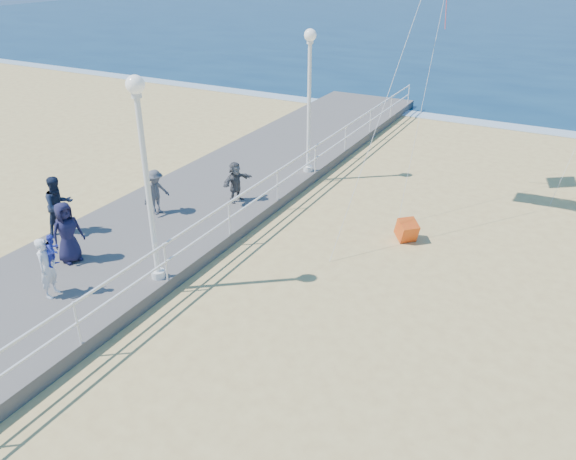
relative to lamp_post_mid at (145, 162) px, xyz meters
The scene contains 14 objects.
ground 6.48m from the lamp_post_mid, ahead, with size 160.00×160.00×0.00m, color #EACC7A.
ocean 65.32m from the lamp_post_mid, 85.29° to the left, with size 160.00×90.00×0.05m, color #0C2D4D.
surf_line 21.50m from the lamp_post_mid, 75.37° to the left, with size 160.00×1.20×0.04m, color white.
boardwalk 4.07m from the lamp_post_mid, behind, with size 5.00×44.00×0.40m, color slate.
railing 2.43m from the lamp_post_mid, ahead, with size 0.05×42.00×0.55m.
lamp_post_mid is the anchor object (origin of this frame).
lamp_post_far 9.00m from the lamp_post_mid, 90.00° to the left, with size 0.44×0.44×5.32m.
woman_holding_toddler 3.60m from the lamp_post_mid, 132.94° to the right, with size 0.58×0.38×1.60m, color white.
toddler_held 3.13m from the lamp_post_mid, 132.76° to the right, with size 0.41×0.32×0.84m, color blue.
spectator_2 4.83m from the lamp_post_mid, 129.98° to the left, with size 0.98×0.56×1.51m, color #525357.
spectator_4 3.64m from the lamp_post_mid, behind, with size 0.86×0.56×1.77m, color #1A1938.
spectator_5 5.90m from the lamp_post_mid, 99.90° to the left, with size 1.31×0.42×1.41m, color #505155.
spectator_7 4.89m from the lamp_post_mid, behind, with size 0.90×0.70×1.85m, color #1B253C.
box_kite 8.42m from the lamp_post_mid, 49.79° to the left, with size 0.55×0.55×0.60m, color red.
Camera 1 is at (3.72, -9.65, 8.29)m, focal length 35.00 mm.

